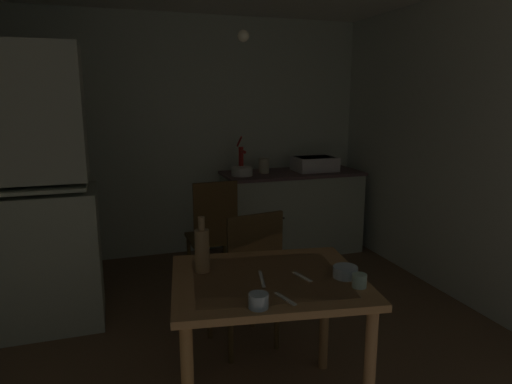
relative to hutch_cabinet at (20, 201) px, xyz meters
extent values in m
plane|color=brown|center=(1.39, -0.51, -0.94)|extent=(4.81, 4.81, 0.00)
cube|color=silver|center=(1.39, 1.31, 0.29)|extent=(3.91, 0.10, 2.47)
cube|color=beige|center=(3.34, -0.51, 0.29)|extent=(0.10, 3.65, 2.47)
cube|color=#AEB7A5|center=(0.00, 0.00, -0.44)|extent=(1.00, 0.58, 1.01)
cube|color=#B3B7A8|center=(0.00, 0.00, 0.61)|extent=(0.92, 0.49, 0.93)
cube|color=#B0BCA6|center=(0.00, -0.03, 0.10)|extent=(0.90, 0.52, 0.02)
cube|color=#AEB7A5|center=(2.45, 0.94, -0.52)|extent=(1.43, 0.60, 0.85)
cube|color=brown|center=(2.45, 0.94, -0.08)|extent=(1.46, 0.63, 0.03)
sphere|color=#2D2823|center=(2.24, 0.63, -0.48)|extent=(0.02, 0.02, 0.02)
cube|color=white|center=(2.71, 0.94, 0.01)|extent=(0.44, 0.34, 0.15)
cube|color=black|center=(2.71, 0.94, 0.08)|extent=(0.38, 0.28, 0.01)
cylinder|color=#B21E19|center=(1.90, 0.99, 0.07)|extent=(0.05, 0.05, 0.28)
cylinder|color=#B21E19|center=(1.90, 0.92, 0.17)|extent=(0.03, 0.12, 0.03)
cylinder|color=#B52624|center=(1.90, 1.05, 0.26)|extent=(0.02, 0.16, 0.12)
cylinder|color=white|center=(1.88, 0.89, -0.02)|extent=(0.21, 0.21, 0.08)
cylinder|color=#BFB99D|center=(2.15, 0.97, 0.01)|extent=(0.11, 0.11, 0.15)
cube|color=#9D6F44|center=(1.34, -1.42, -0.19)|extent=(1.07, 0.93, 0.04)
cube|color=white|center=(1.34, -1.42, -0.18)|extent=(0.83, 0.72, 0.00)
cylinder|color=#9D7148|center=(1.70, -1.82, -0.58)|extent=(0.06, 0.06, 0.73)
cylinder|color=#A36B43|center=(0.97, -1.03, -0.58)|extent=(0.06, 0.06, 0.73)
cylinder|color=olive|center=(1.80, -1.16, -0.58)|extent=(0.06, 0.06, 0.73)
cube|color=#49351A|center=(1.40, -0.73, -0.50)|extent=(0.47, 0.47, 0.03)
cube|color=#473319|center=(1.44, -0.91, -0.23)|extent=(0.38, 0.09, 0.50)
cylinder|color=#49351A|center=(1.54, -0.53, -0.73)|extent=(0.04, 0.04, 0.43)
cylinder|color=#49351A|center=(1.21, -0.59, -0.73)|extent=(0.04, 0.04, 0.43)
cylinder|color=#49351A|center=(1.60, -0.86, -0.73)|extent=(0.04, 0.04, 0.43)
cylinder|color=#49351A|center=(1.27, -0.93, -0.73)|extent=(0.04, 0.04, 0.43)
cube|color=#4C3815|center=(1.43, 0.34, -0.52)|extent=(0.41, 0.41, 0.03)
cube|color=#4D3518|center=(1.43, 0.15, -0.24)|extent=(0.38, 0.04, 0.53)
cylinder|color=#4C3815|center=(1.59, 0.51, -0.74)|extent=(0.04, 0.04, 0.41)
cylinder|color=#4C3815|center=(1.25, 0.50, -0.74)|extent=(0.04, 0.04, 0.41)
cylinder|color=#4C3815|center=(1.60, 0.17, -0.74)|extent=(0.04, 0.04, 0.41)
cylinder|color=#4C3815|center=(1.26, 0.16, -0.74)|extent=(0.04, 0.04, 0.41)
cylinder|color=#9EB2C6|center=(1.71, -1.54, -0.15)|extent=(0.12, 0.12, 0.06)
cylinder|color=#9EB2C6|center=(1.18, -1.73, -0.14)|extent=(0.09, 0.09, 0.07)
cylinder|color=#ADD1C1|center=(1.71, -1.67, -0.14)|extent=(0.07, 0.07, 0.07)
cylinder|color=olive|center=(1.04, -1.24, -0.06)|extent=(0.08, 0.08, 0.22)
cylinder|color=olive|center=(1.04, -1.24, 0.08)|extent=(0.03, 0.03, 0.07)
cube|color=silver|center=(1.30, -1.44, -0.17)|extent=(0.06, 0.20, 0.00)
cube|color=beige|center=(1.32, -1.69, -0.17)|extent=(0.06, 0.15, 0.00)
cube|color=beige|center=(1.50, -1.48, -0.17)|extent=(0.05, 0.14, 0.00)
sphere|color=#F9EFCC|center=(1.51, -0.42, 1.11)|extent=(0.08, 0.08, 0.08)
camera|label=1|loc=(0.61, -3.43, 0.72)|focal=31.58mm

